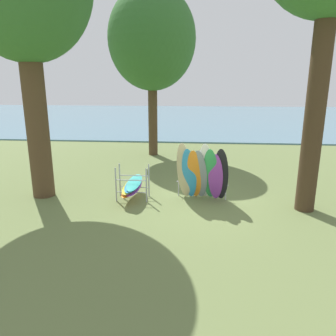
{
  "coord_description": "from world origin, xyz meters",
  "views": [
    {
      "loc": [
        -0.11,
        -10.58,
        4.14
      ],
      "look_at": [
        -1.11,
        0.82,
        1.1
      ],
      "focal_mm": 34.4,
      "sensor_mm": 36.0,
      "label": 1
    }
  ],
  "objects": [
    {
      "name": "ground_plane",
      "position": [
        0.0,
        0.0,
        0.0
      ],
      "size": [
        80.0,
        80.0,
        0.0
      ],
      "primitive_type": "plane",
      "color": "olive"
    },
    {
      "name": "leaning_board_pile",
      "position": [
        0.14,
        0.46,
        1.01
      ],
      "size": [
        1.95,
        1.08,
        2.2
      ],
      "color": "#C6B289",
      "rests_on": "ground"
    },
    {
      "name": "board_storage_rack",
      "position": [
        -2.37,
        0.44,
        0.52
      ],
      "size": [
        1.15,
        2.13,
        1.25
      ],
      "color": "#9EA0A5",
      "rests_on": "ground"
    },
    {
      "name": "tree_mid_behind",
      "position": [
        -2.63,
        7.99,
        6.41
      ],
      "size": [
        4.79,
        4.79,
        9.2
      ],
      "color": "#4C3823",
      "rests_on": "ground"
    },
    {
      "name": "lake_water",
      "position": [
        0.0,
        29.87,
        0.05
      ],
      "size": [
        80.0,
        36.0,
        0.1
      ],
      "primitive_type": "cube",
      "color": "slate",
      "rests_on": "ground"
    }
  ]
}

